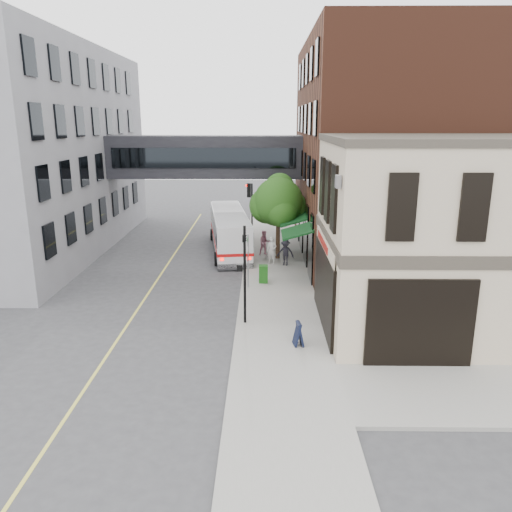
{
  "coord_description": "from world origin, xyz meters",
  "views": [
    {
      "loc": [
        1.19,
        -19.17,
        9.05
      ],
      "look_at": [
        0.88,
        3.64,
        2.84
      ],
      "focal_mm": 35.0,
      "sensor_mm": 36.0,
      "label": 1
    }
  ],
  "objects_px": {
    "pedestrian_c": "(285,252)",
    "sandwich_board": "(298,334)",
    "pedestrian_a": "(272,250)",
    "pedestrian_b": "(265,243)",
    "newspaper_box": "(263,274)",
    "bus": "(229,230)"
  },
  "relations": [
    {
      "from": "pedestrian_a",
      "to": "sandwich_board",
      "type": "xyz_separation_m",
      "value": [
        0.9,
        -12.03,
        -0.38
      ]
    },
    {
      "from": "pedestrian_a",
      "to": "sandwich_board",
      "type": "bearing_deg",
      "value": -73.03
    },
    {
      "from": "bus",
      "to": "pedestrian_c",
      "type": "height_order",
      "value": "bus"
    },
    {
      "from": "pedestrian_c",
      "to": "sandwich_board",
      "type": "distance_m",
      "value": 11.72
    },
    {
      "from": "bus",
      "to": "sandwich_board",
      "type": "distance_m",
      "value": 16.37
    },
    {
      "from": "bus",
      "to": "newspaper_box",
      "type": "bearing_deg",
      "value": -72.59
    },
    {
      "from": "pedestrian_b",
      "to": "sandwich_board",
      "type": "distance_m",
      "value": 14.31
    },
    {
      "from": "pedestrian_c",
      "to": "newspaper_box",
      "type": "xyz_separation_m",
      "value": [
        -1.4,
        -3.54,
        -0.34
      ]
    },
    {
      "from": "bus",
      "to": "pedestrian_c",
      "type": "relative_size",
      "value": 6.28
    },
    {
      "from": "pedestrian_a",
      "to": "pedestrian_c",
      "type": "xyz_separation_m",
      "value": [
        0.87,
        -0.31,
        -0.04
      ]
    },
    {
      "from": "bus",
      "to": "sandwich_board",
      "type": "xyz_separation_m",
      "value": [
        3.85,
        -15.89,
        -0.91
      ]
    },
    {
      "from": "pedestrian_c",
      "to": "newspaper_box",
      "type": "relative_size",
      "value": 1.67
    },
    {
      "from": "pedestrian_a",
      "to": "bus",
      "type": "bearing_deg",
      "value": 140.1
    },
    {
      "from": "newspaper_box",
      "to": "sandwich_board",
      "type": "distance_m",
      "value": 8.3
    },
    {
      "from": "pedestrian_b",
      "to": "pedestrian_c",
      "type": "distance_m",
      "value": 2.84
    },
    {
      "from": "pedestrian_a",
      "to": "newspaper_box",
      "type": "distance_m",
      "value": 3.9
    },
    {
      "from": "pedestrian_b",
      "to": "newspaper_box",
      "type": "distance_m",
      "value": 6.07
    },
    {
      "from": "newspaper_box",
      "to": "sandwich_board",
      "type": "relative_size",
      "value": 1.01
    },
    {
      "from": "sandwich_board",
      "to": "bus",
      "type": "bearing_deg",
      "value": 94.72
    },
    {
      "from": "sandwich_board",
      "to": "pedestrian_c",
      "type": "bearing_deg",
      "value": 81.25
    },
    {
      "from": "bus",
      "to": "newspaper_box",
      "type": "distance_m",
      "value": 8.13
    },
    {
      "from": "pedestrian_a",
      "to": "pedestrian_b",
      "type": "bearing_deg",
      "value": 113.91
    }
  ]
}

